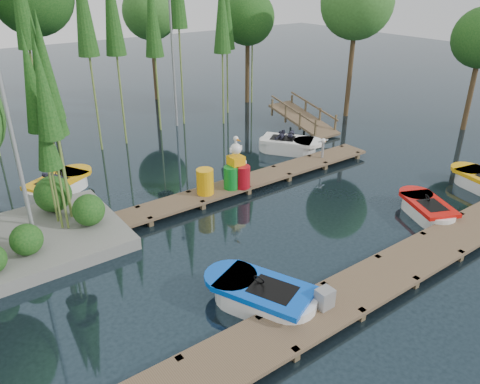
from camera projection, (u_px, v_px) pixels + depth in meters
ground_plane at (237, 232)px, 15.05m from camera, size 90.00×90.00×0.00m
near_dock at (342, 298)px, 11.68m from camera, size 18.00×1.50×0.50m
far_dock at (219, 191)px, 17.29m from camera, size 15.00×1.20×0.50m
tree_screen at (43, 10)px, 19.00m from camera, size 34.42×18.53×10.31m
lamp_island at (7, 115)px, 12.08m from camera, size 0.30×0.30×7.25m
lamp_rear at (172, 43)px, 23.31m from camera, size 0.30×0.30×7.25m
ramp at (303, 119)px, 24.31m from camera, size 1.50×3.94×1.49m
boat_blue at (262, 297)px, 11.64m from camera, size 2.43×3.29×1.01m
boat_red at (427, 209)px, 15.93m from camera, size 2.08×2.77×0.85m
boat_yellow_far at (59, 186)px, 17.54m from camera, size 3.10×2.45×1.42m
boat_white_far at (288, 145)px, 21.51m from camera, size 2.81×3.16×1.39m
utility_cabinet at (325, 298)px, 11.19m from camera, size 0.40×0.34×0.49m
yellow_barrel at (205, 182)px, 16.75m from camera, size 0.62×0.62×0.93m
drum_cluster at (237, 172)px, 17.30m from camera, size 1.13×1.03×1.94m
seagull_post at (323, 145)px, 19.87m from camera, size 0.54×0.29×0.87m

